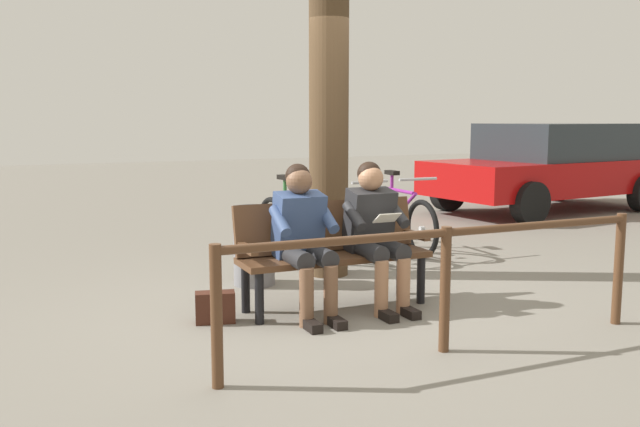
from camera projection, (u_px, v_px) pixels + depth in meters
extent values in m
plane|color=slate|center=(336.00, 311.00, 5.54)|extent=(40.00, 40.00, 0.00)
cube|color=#51331E|center=(335.00, 257.00, 5.58)|extent=(1.61, 0.47, 0.05)
cube|color=#51331E|center=(326.00, 226.00, 5.71)|extent=(1.60, 0.16, 0.42)
cube|color=#51331E|center=(415.00, 235.00, 5.86)|extent=(0.07, 0.40, 0.05)
cube|color=#51331E|center=(247.00, 248.00, 5.25)|extent=(0.07, 0.40, 0.05)
cylinder|color=black|center=(421.00, 280.00, 5.74)|extent=(0.07, 0.07, 0.40)
cylinder|color=black|center=(259.00, 298.00, 5.16)|extent=(0.07, 0.07, 0.40)
cylinder|color=black|center=(400.00, 272.00, 6.05)|extent=(0.07, 0.07, 0.40)
cylinder|color=black|center=(246.00, 288.00, 5.47)|extent=(0.07, 0.07, 0.40)
cube|color=#262628|center=(369.00, 220.00, 5.68)|extent=(0.39, 0.31, 0.55)
sphere|color=#A87554|center=(371.00, 178.00, 5.62)|extent=(0.21, 0.21, 0.21)
sphere|color=black|center=(369.00, 174.00, 5.64)|extent=(0.20, 0.20, 0.20)
cylinder|color=#262628|center=(391.00, 249.00, 5.57)|extent=(0.16, 0.40, 0.15)
cylinder|color=#A87554|center=(403.00, 286.00, 5.43)|extent=(0.11, 0.11, 0.45)
cube|color=black|center=(409.00, 313.00, 5.37)|extent=(0.09, 0.22, 0.07)
cylinder|color=#262628|center=(397.00, 213.00, 5.65)|extent=(0.10, 0.31, 0.23)
cylinder|color=#262628|center=(370.00, 251.00, 5.49)|extent=(0.16, 0.40, 0.15)
cylinder|color=#A87554|center=(381.00, 289.00, 5.35)|extent=(0.11, 0.11, 0.45)
cube|color=black|center=(387.00, 316.00, 5.28)|extent=(0.09, 0.22, 0.07)
cylinder|color=#262628|center=(354.00, 216.00, 5.49)|extent=(0.10, 0.31, 0.23)
cube|color=silver|center=(387.00, 218.00, 5.40)|extent=(0.20, 0.12, 0.09)
cube|color=#334772|center=(298.00, 225.00, 5.42)|extent=(0.39, 0.31, 0.55)
sphere|color=brown|center=(299.00, 181.00, 5.36)|extent=(0.21, 0.21, 0.21)
sphere|color=black|center=(298.00, 176.00, 5.38)|extent=(0.20, 0.20, 0.20)
cylinder|color=#262628|center=(320.00, 256.00, 5.31)|extent=(0.16, 0.40, 0.15)
cylinder|color=brown|center=(331.00, 295.00, 5.17)|extent=(0.11, 0.11, 0.45)
cube|color=black|center=(336.00, 322.00, 5.11)|extent=(0.09, 0.22, 0.07)
cylinder|color=#334772|center=(327.00, 218.00, 5.39)|extent=(0.10, 0.31, 0.23)
cylinder|color=#262628|center=(296.00, 258.00, 5.23)|extent=(0.16, 0.40, 0.15)
cylinder|color=brown|center=(307.00, 297.00, 5.09)|extent=(0.11, 0.11, 0.45)
cube|color=black|center=(312.00, 326.00, 5.03)|extent=(0.09, 0.22, 0.07)
cylinder|color=#334772|center=(280.00, 221.00, 5.23)|extent=(0.10, 0.31, 0.23)
cube|color=#3F1E14|center=(215.00, 307.00, 5.21)|extent=(0.33, 0.21, 0.24)
cylinder|color=#4C3823|center=(329.00, 80.00, 6.58)|extent=(0.39, 0.39, 3.85)
cylinder|color=slate|center=(254.00, 247.00, 6.38)|extent=(0.39, 0.39, 0.71)
cylinder|color=black|center=(253.00, 208.00, 6.32)|extent=(0.41, 0.41, 0.03)
torus|color=black|center=(422.00, 229.00, 7.60)|extent=(0.08, 0.66, 0.66)
cylinder|color=silver|center=(422.00, 229.00, 7.60)|extent=(0.05, 0.06, 0.06)
torus|color=black|center=(379.00, 217.00, 8.53)|extent=(0.08, 0.66, 0.66)
cylinder|color=silver|center=(379.00, 217.00, 8.53)|extent=(0.05, 0.06, 0.06)
cylinder|color=#8C268C|center=(399.00, 191.00, 8.01)|extent=(0.06, 0.63, 0.04)
cylinder|color=#8C268C|center=(403.00, 208.00, 7.97)|extent=(0.06, 0.60, 0.43)
cylinder|color=#8C268C|center=(392.00, 196.00, 8.19)|extent=(0.04, 0.04, 0.55)
cube|color=black|center=(392.00, 173.00, 8.15)|extent=(0.10, 0.22, 0.05)
cylinder|color=#B2B2B7|center=(418.00, 179.00, 7.62)|extent=(0.48, 0.05, 0.03)
torus|color=black|center=(375.00, 234.00, 7.29)|extent=(0.16, 0.66, 0.66)
cylinder|color=silver|center=(375.00, 234.00, 7.29)|extent=(0.06, 0.07, 0.06)
torus|color=black|center=(322.00, 222.00, 8.12)|extent=(0.16, 0.66, 0.66)
cylinder|color=silver|center=(322.00, 222.00, 8.12)|extent=(0.06, 0.07, 0.06)
cylinder|color=#1E519E|center=(347.00, 194.00, 7.65)|extent=(0.14, 0.63, 0.04)
cylinder|color=#1E519E|center=(351.00, 212.00, 7.61)|extent=(0.13, 0.60, 0.43)
cylinder|color=#1E519E|center=(338.00, 200.00, 7.81)|extent=(0.04, 0.04, 0.55)
cube|color=black|center=(338.00, 175.00, 7.78)|extent=(0.12, 0.23, 0.05)
cylinder|color=#B2B2B7|center=(370.00, 182.00, 7.29)|extent=(0.48, 0.11, 0.03)
torus|color=black|center=(317.00, 239.00, 6.98)|extent=(0.13, 0.66, 0.66)
cylinder|color=silver|center=(317.00, 239.00, 6.98)|extent=(0.06, 0.06, 0.06)
torus|color=black|center=(272.00, 225.00, 7.85)|extent=(0.13, 0.66, 0.66)
cylinder|color=silver|center=(272.00, 225.00, 7.85)|extent=(0.06, 0.06, 0.06)
cylinder|color=#337238|center=(293.00, 197.00, 7.36)|extent=(0.11, 0.63, 0.04)
cylinder|color=#337238|center=(297.00, 216.00, 7.32)|extent=(0.10, 0.60, 0.43)
cylinder|color=#337238|center=(285.00, 203.00, 7.53)|extent=(0.04, 0.04, 0.55)
cube|color=black|center=(285.00, 177.00, 7.49)|extent=(0.11, 0.23, 0.05)
cylinder|color=#B2B2B7|center=(312.00, 185.00, 6.99)|extent=(0.48, 0.08, 0.03)
cylinder|color=#51331E|center=(619.00, 269.00, 5.14)|extent=(0.07, 0.07, 0.85)
cylinder|color=#51331E|center=(445.00, 290.00, 4.52)|extent=(0.07, 0.07, 0.85)
cylinder|color=#51331E|center=(217.00, 317.00, 3.90)|extent=(0.07, 0.07, 0.85)
cylinder|color=#51331E|center=(447.00, 233.00, 4.47)|extent=(3.12, 0.13, 0.06)
cube|color=#A50C0C|center=(546.00, 176.00, 11.43)|extent=(4.36, 2.22, 0.55)
cube|color=#262D33|center=(556.00, 141.00, 11.45)|extent=(2.47, 1.88, 0.60)
cylinder|color=black|center=(530.00, 203.00, 10.01)|extent=(0.66, 0.28, 0.64)
cylinder|color=black|center=(448.00, 192.00, 11.54)|extent=(0.66, 0.28, 0.64)
cylinder|color=black|center=(557.00, 184.00, 12.93)|extent=(0.66, 0.28, 0.64)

